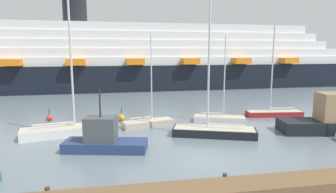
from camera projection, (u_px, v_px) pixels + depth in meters
name	position (u px, v px, depth m)	size (l,w,h in m)	color
ground_plane	(207.00, 164.00, 18.35)	(600.00, 600.00, 0.00)	slate
dock_pier	(232.00, 189.00, 14.29)	(22.52, 1.94, 0.72)	brown
sailboat_1	(214.00, 130.00, 24.27)	(7.31, 4.16, 11.37)	black
sailboat_3	(274.00, 112.00, 31.69)	(6.32, 2.08, 9.97)	maroon
sailboat_4	(68.00, 129.00, 24.45)	(7.67, 3.33, 11.34)	white
sailboat_5	(219.00, 118.00, 29.19)	(5.37, 3.10, 8.78)	white
sailboat_6	(148.00, 122.00, 27.41)	(5.14, 2.67, 8.99)	#BCB29E
fishing_boat_0	(104.00, 139.00, 20.65)	(6.29, 3.20, 4.62)	navy
fishing_boat_1	(332.00, 119.00, 25.27)	(9.09, 4.19, 6.64)	black
channel_buoy_0	(122.00, 118.00, 29.55)	(0.69, 0.69, 1.43)	orange
channel_buoy_1	(50.00, 118.00, 29.77)	(0.60, 0.60, 1.25)	red
cruise_ship	(157.00, 61.00, 56.27)	(85.56, 15.37, 16.62)	black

